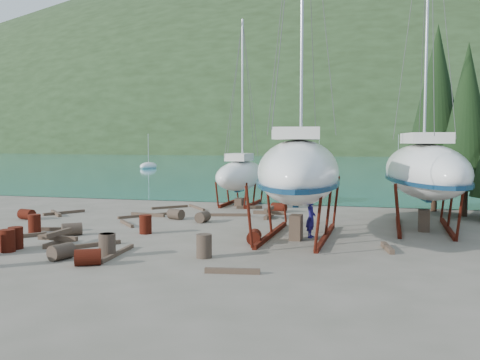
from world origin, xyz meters
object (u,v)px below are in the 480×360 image
(large_sailboat_near, at_px, (299,170))
(small_sailboat_shore, at_px, (241,175))
(worker, at_px, (311,218))
(large_sailboat_far, at_px, (424,170))

(large_sailboat_near, relative_size, small_sailboat_shore, 1.50)
(small_sailboat_shore, bearing_deg, large_sailboat_near, -61.68)
(large_sailboat_near, bearing_deg, small_sailboat_shore, 108.91)
(large_sailboat_near, height_order, worker, large_sailboat_near)
(large_sailboat_far, bearing_deg, worker, -151.64)
(large_sailboat_far, bearing_deg, small_sailboat_shore, 138.19)
(large_sailboat_far, height_order, worker, large_sailboat_far)
(worker, bearing_deg, large_sailboat_near, 109.60)
(large_sailboat_near, height_order, large_sailboat_far, large_sailboat_near)
(large_sailboat_far, bearing_deg, large_sailboat_near, -153.21)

